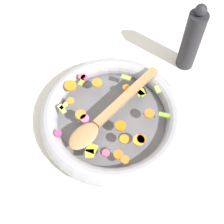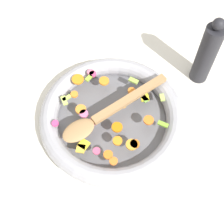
{
  "view_description": "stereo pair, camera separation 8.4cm",
  "coord_description": "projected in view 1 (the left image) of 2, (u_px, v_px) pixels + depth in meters",
  "views": [
    {
      "loc": [
        -0.41,
        -0.05,
        0.78
      ],
      "look_at": [
        0.0,
        0.0,
        0.05
      ],
      "focal_mm": 50.0,
      "sensor_mm": 36.0,
      "label": 1
    },
    {
      "loc": [
        -0.39,
        -0.13,
        0.78
      ],
      "look_at": [
        0.0,
        0.0,
        0.05
      ],
      "focal_mm": 50.0,
      "sensor_mm": 36.0,
      "label": 2
    }
  ],
  "objects": [
    {
      "name": "pepper_mill",
      "position": [
        192.0,
        40.0,
        0.89
      ],
      "size": [
        0.05,
        0.05,
        0.23
      ],
      "color": "#232328",
      "rests_on": "ground_plane"
    },
    {
      "name": "skillet",
      "position": [
        112.0,
        117.0,
        0.86
      ],
      "size": [
        0.4,
        0.4,
        0.05
      ],
      "color": "slate",
      "rests_on": "ground_plane"
    },
    {
      "name": "chopped_vegetables",
      "position": [
        106.0,
        115.0,
        0.83
      ],
      "size": [
        0.27,
        0.3,
        0.01
      ],
      "color": "orange",
      "rests_on": "skillet"
    },
    {
      "name": "wooden_spoon",
      "position": [
        107.0,
        114.0,
        0.82
      ],
      "size": [
        0.29,
        0.22,
        0.01
      ],
      "color": "#A87F51",
      "rests_on": "chopped_vegetables"
    },
    {
      "name": "ground_plane",
      "position": [
        112.0,
        121.0,
        0.88
      ],
      "size": [
        4.0,
        4.0,
        0.0
      ],
      "primitive_type": "plane",
      "color": "silver"
    }
  ]
}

